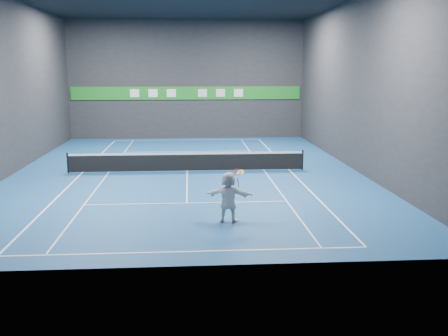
{
  "coord_description": "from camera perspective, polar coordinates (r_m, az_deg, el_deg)",
  "views": [
    {
      "loc": [
        0.14,
        -26.02,
        5.36
      ],
      "look_at": [
        1.49,
        -6.75,
        1.5
      ],
      "focal_mm": 40.0,
      "sensor_mm": 36.0,
      "label": 1
    }
  ],
  "objects": [
    {
      "name": "ground",
      "position": [
        26.57,
        -4.23,
        -0.37
      ],
      "size": [
        26.0,
        26.0,
        0.0
      ],
      "primitive_type": "plane",
      "color": "navy",
      "rests_on": "ground"
    },
    {
      "name": "wall_back",
      "position": [
        39.03,
        -4.28,
        10.01
      ],
      "size": [
        18.0,
        0.1,
        9.0
      ],
      "primitive_type": "cube",
      "color": "#262629",
      "rests_on": "ground"
    },
    {
      "name": "wall_front",
      "position": [
        13.05,
        -4.67,
        7.48
      ],
      "size": [
        18.0,
        0.1,
        9.0
      ],
      "primitive_type": "cube",
      "color": "#262629",
      "rests_on": "ground"
    },
    {
      "name": "wall_left",
      "position": [
        27.59,
        -23.64,
        8.58
      ],
      "size": [
        0.1,
        26.0,
        9.0
      ],
      "primitive_type": "cube",
      "color": "#262629",
      "rests_on": "ground"
    },
    {
      "name": "wall_right",
      "position": [
        27.5,
        14.98,
        9.13
      ],
      "size": [
        0.1,
        26.0,
        9.0
      ],
      "primitive_type": "cube",
      "color": "#262629",
      "rests_on": "ground"
    },
    {
      "name": "baseline_near",
      "position": [
        15.11,
        -4.35,
        -9.5
      ],
      "size": [
        10.98,
        0.08,
        0.01
      ],
      "primitive_type": "cube",
      "color": "white",
      "rests_on": "ground"
    },
    {
      "name": "baseline_far",
      "position": [
        38.29,
        -4.19,
        3.23
      ],
      "size": [
        10.98,
        0.08,
        0.01
      ],
      "primitive_type": "cube",
      "color": "white",
      "rests_on": "ground"
    },
    {
      "name": "sideline_doubles_left",
      "position": [
        27.16,
        -15.89,
        -0.51
      ],
      "size": [
        0.08,
        23.78,
        0.01
      ],
      "primitive_type": "cube",
      "color": "white",
      "rests_on": "ground"
    },
    {
      "name": "sideline_doubles_right",
      "position": [
        27.1,
        7.46,
        -0.2
      ],
      "size": [
        0.08,
        23.78,
        0.01
      ],
      "primitive_type": "cube",
      "color": "white",
      "rests_on": "ground"
    },
    {
      "name": "sideline_singles_left",
      "position": [
        26.9,
        -13.02,
        -0.48
      ],
      "size": [
        0.06,
        23.78,
        0.01
      ],
      "primitive_type": "cube",
      "color": "white",
      "rests_on": "ground"
    },
    {
      "name": "sideline_singles_right",
      "position": [
        26.86,
        4.57,
        -0.24
      ],
      "size": [
        0.06,
        23.78,
        0.01
      ],
      "primitive_type": "cube",
      "color": "white",
      "rests_on": "ground"
    },
    {
      "name": "service_line_near",
      "position": [
        20.34,
        -4.28,
        -4.01
      ],
      "size": [
        8.23,
        0.06,
        0.01
      ],
      "primitive_type": "cube",
      "color": "white",
      "rests_on": "ground"
    },
    {
      "name": "service_line_far",
      "position": [
        32.86,
        -4.2,
        1.89
      ],
      "size": [
        8.23,
        0.06,
        0.01
      ],
      "primitive_type": "cube",
      "color": "white",
      "rests_on": "ground"
    },
    {
      "name": "center_service_line",
      "position": [
        26.57,
        -4.23,
        -0.36
      ],
      "size": [
        0.06,
        12.8,
        0.01
      ],
      "primitive_type": "cube",
      "color": "white",
      "rests_on": "ground"
    },
    {
      "name": "player",
      "position": [
        17.65,
        0.51,
        -3.32
      ],
      "size": [
        1.76,
        0.9,
        1.81
      ],
      "primitive_type": "imported",
      "rotation": [
        0.0,
        0.0,
        2.92
      ],
      "color": "silver",
      "rests_on": "ground"
    },
    {
      "name": "tennis_ball",
      "position": [
        17.48,
        0.16,
        2.34
      ],
      "size": [
        0.06,
        0.06,
        0.06
      ],
      "primitive_type": "sphere",
      "color": "#C4F228",
      "rests_on": "player"
    },
    {
      "name": "tennis_net",
      "position": [
        26.46,
        -4.25,
        0.77
      ],
      "size": [
        12.5,
        0.1,
        1.07
      ],
      "color": "black",
      "rests_on": "ground"
    },
    {
      "name": "sponsor_banner",
      "position": [
        39.0,
        -4.26,
        8.54
      ],
      "size": [
        17.64,
        0.11,
        1.0
      ],
      "color": "#1C8022",
      "rests_on": "wall_back"
    },
    {
      "name": "tennis_racket",
      "position": [
        17.54,
        1.51,
        -0.68
      ],
      "size": [
        0.54,
        0.35,
        0.72
      ],
      "color": "red",
      "rests_on": "player"
    }
  ]
}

